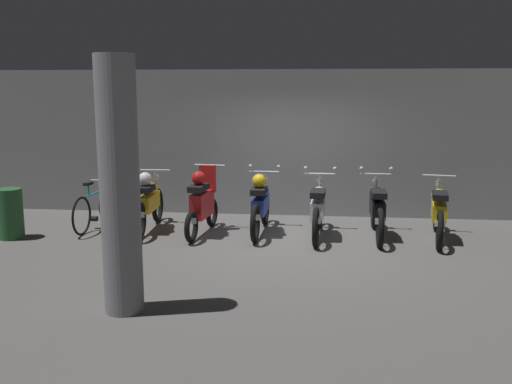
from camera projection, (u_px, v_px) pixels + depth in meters
name	position (u px, v px, depth m)	size (l,w,h in m)	color
ground_plane	(287.00, 244.00, 9.32)	(80.00, 80.00, 0.00)	#565451
back_wall	(294.00, 143.00, 11.33)	(16.00, 0.30, 2.89)	gray
motorbike_slot_0	(149.00, 201.00, 10.15)	(0.56, 1.95, 1.08)	black
motorbike_slot_1	(202.00, 202.00, 9.88)	(0.56, 1.68, 1.18)	black
motorbike_slot_2	(261.00, 204.00, 9.95)	(0.59, 1.95, 1.15)	black
motorbike_slot_3	(318.00, 208.00, 9.73)	(0.59, 1.95, 1.15)	black
motorbike_slot_4	(377.00, 209.00, 9.69)	(0.59, 1.95, 1.15)	black
motorbike_slot_5	(439.00, 211.00, 9.52)	(0.57, 1.94, 1.03)	black
bicycle	(95.00, 209.00, 10.33)	(0.50, 1.73, 0.89)	black
support_pillar	(120.00, 187.00, 6.28)	(0.45, 0.45, 2.89)	gray
trash_bin	(10.00, 214.00, 9.62)	(0.42, 0.42, 0.86)	#26592D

